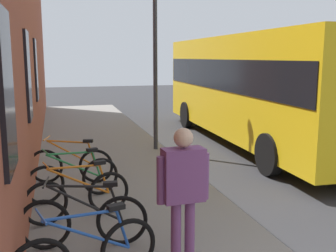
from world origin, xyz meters
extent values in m
plane|color=#2D2D30|center=(6.00, -1.00, 0.00)|extent=(60.00, 60.00, 0.00)
cube|color=gray|center=(8.00, 1.75, 0.06)|extent=(24.00, 3.50, 0.12)
cube|color=brown|center=(9.00, 3.80, 3.68)|extent=(22.00, 0.60, 7.36)
cube|color=black|center=(2.00, 3.48, 2.40)|extent=(0.90, 0.06, 1.60)
cube|color=black|center=(5.50, 3.48, 2.40)|extent=(0.90, 0.06, 1.60)
cube|color=black|center=(9.00, 3.48, 2.40)|extent=(0.90, 0.06, 1.60)
torus|color=black|center=(2.27, 2.26, 0.48)|extent=(0.24, 0.71, 0.72)
cylinder|color=#1E4CA5|center=(2.15, 2.74, 0.76)|extent=(0.29, 0.99, 0.58)
cylinder|color=#1E4CA5|center=(2.13, 2.81, 1.00)|extent=(0.25, 0.83, 0.09)
cylinder|color=#1E4CA5|center=(2.25, 2.33, 0.73)|extent=(0.08, 0.19, 0.51)
cube|color=black|center=(2.23, 2.40, 1.02)|extent=(0.15, 0.22, 0.06)
cylinder|color=#1E4CA5|center=(2.02, 3.23, 1.08)|extent=(0.47, 0.14, 0.02)
torus|color=black|center=(3.23, 3.24, 0.48)|extent=(0.16, 0.72, 0.72)
torus|color=black|center=(3.09, 2.20, 0.48)|extent=(0.16, 0.72, 0.72)
cylinder|color=black|center=(3.16, 2.70, 0.76)|extent=(0.17, 1.01, 0.58)
cylinder|color=black|center=(3.17, 2.77, 1.00)|extent=(0.15, 0.85, 0.09)
cylinder|color=black|center=(3.10, 2.28, 0.73)|extent=(0.06, 0.19, 0.51)
cube|color=black|center=(3.11, 2.35, 1.02)|extent=(0.13, 0.21, 0.06)
cylinder|color=black|center=(3.22, 3.19, 1.08)|extent=(0.48, 0.09, 0.02)
torus|color=black|center=(4.07, 3.25, 0.48)|extent=(0.23, 0.71, 0.72)
torus|color=black|center=(4.31, 2.23, 0.48)|extent=(0.23, 0.71, 0.72)
cylinder|color=orange|center=(4.20, 2.72, 0.76)|extent=(0.27, 1.00, 0.58)
cylinder|color=orange|center=(4.18, 2.79, 1.00)|extent=(0.24, 0.84, 0.09)
cylinder|color=orange|center=(4.30, 2.30, 0.73)|extent=(0.08, 0.19, 0.51)
cube|color=black|center=(4.28, 2.38, 1.02)|extent=(0.14, 0.22, 0.06)
cylinder|color=orange|center=(4.08, 3.20, 1.08)|extent=(0.47, 0.14, 0.02)
torus|color=black|center=(5.03, 3.28, 0.48)|extent=(0.24, 0.71, 0.72)
torus|color=black|center=(5.29, 2.26, 0.48)|extent=(0.24, 0.71, 0.72)
cylinder|color=#267F3F|center=(5.17, 2.75, 0.76)|extent=(0.29, 0.99, 0.58)
cylinder|color=#267F3F|center=(5.15, 2.82, 1.00)|extent=(0.25, 0.83, 0.09)
cylinder|color=#267F3F|center=(5.27, 2.33, 0.73)|extent=(0.08, 0.19, 0.51)
cube|color=black|center=(5.25, 2.41, 1.02)|extent=(0.15, 0.22, 0.06)
cylinder|color=#267F3F|center=(5.04, 3.23, 1.08)|extent=(0.47, 0.14, 0.02)
torus|color=black|center=(6.32, 3.28, 0.48)|extent=(0.24, 0.71, 0.72)
torus|color=black|center=(6.05, 2.27, 0.48)|extent=(0.24, 0.71, 0.72)
cylinder|color=orange|center=(6.18, 2.75, 0.76)|extent=(0.29, 0.99, 0.58)
cylinder|color=orange|center=(6.20, 2.82, 1.00)|extent=(0.25, 0.83, 0.09)
cylinder|color=orange|center=(6.07, 2.34, 0.73)|extent=(0.08, 0.19, 0.51)
cube|color=black|center=(6.09, 2.41, 1.02)|extent=(0.15, 0.22, 0.06)
cylinder|color=orange|center=(6.31, 3.23, 1.08)|extent=(0.47, 0.14, 0.02)
cube|color=yellow|center=(9.23, -3.00, 1.85)|extent=(10.57, 2.82, 3.00)
cube|color=black|center=(9.23, -3.00, 2.21)|extent=(10.36, 2.86, 0.90)
cylinder|color=black|center=(5.91, -1.70, 0.50)|extent=(1.01, 0.28, 1.00)
cylinder|color=black|center=(12.56, -4.30, 0.50)|extent=(1.01, 0.28, 1.00)
cylinder|color=black|center=(12.63, -1.90, 0.50)|extent=(1.01, 0.28, 1.00)
cylinder|color=#723F72|center=(2.29, 1.48, 0.56)|extent=(0.13, 0.13, 0.87)
cylinder|color=#723F72|center=(2.28, 1.66, 0.56)|extent=(0.13, 0.13, 0.87)
cube|color=#723F72|center=(2.28, 1.57, 1.32)|extent=(0.28, 0.52, 0.66)
sphere|color=#D8AD8C|center=(2.28, 1.57, 1.78)|extent=(0.24, 0.24, 0.24)
cylinder|color=#723F72|center=(2.30, 1.29, 1.28)|extent=(0.10, 0.10, 0.58)
cylinder|color=#723F72|center=(2.27, 1.86, 1.28)|extent=(0.10, 0.10, 0.58)
cylinder|color=#333338|center=(8.78, 0.30, 2.42)|extent=(0.12, 0.12, 4.61)
camera|label=1|loc=(-2.19, 3.02, 2.73)|focal=42.99mm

